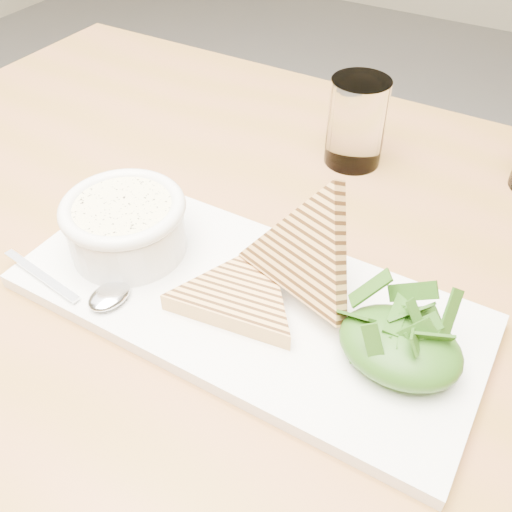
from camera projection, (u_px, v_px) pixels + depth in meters
The scene contains 13 objects.
table_top at pixel (282, 284), 0.61m from camera, with size 1.28×0.85×0.04m, color #9C6236.
table_leg_bl at pixel (129, 207), 1.31m from camera, with size 0.06×0.06×0.71m, color #9C6236.
platter at pixel (246, 300), 0.55m from camera, with size 0.45×0.20×0.02m, color white.
soup_bowl at pixel (127, 231), 0.58m from camera, with size 0.12×0.12×0.05m, color white.
soup at pixel (123, 209), 0.56m from camera, with size 0.10×0.10×0.01m, color #FCECAF.
bowl_rim at pixel (122, 207), 0.56m from camera, with size 0.12×0.12×0.01m, color white.
sandwich_flat at pixel (240, 295), 0.53m from camera, with size 0.15×0.15×0.02m, color tan, non-canonical shape.
sandwich_lean at pixel (306, 254), 0.52m from camera, with size 0.15×0.15×0.08m, color tan, non-canonical shape.
salad_base at pixel (400, 346), 0.47m from camera, with size 0.10×0.08×0.04m, color #1D4B11.
arugula_pile at pixel (401, 341), 0.47m from camera, with size 0.11×0.10×0.05m, color #2D4F15, non-canonical shape.
spoon_bowl at pixel (109, 296), 0.54m from camera, with size 0.03×0.04×0.01m, color silver.
spoon_handle at pixel (41, 275), 0.56m from camera, with size 0.11×0.01×0.00m, color silver.
glass_near at pixel (356, 122), 0.71m from camera, with size 0.07×0.07×0.11m, color white.
Camera 1 is at (0.34, -0.29, 1.16)m, focal length 40.00 mm.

